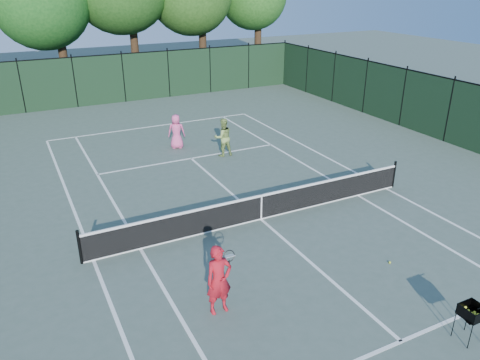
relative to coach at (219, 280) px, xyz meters
name	(u,v)px	position (x,y,z in m)	size (l,w,h in m)	color
ground	(261,219)	(3.17, 3.61, -0.89)	(90.00, 90.00, 0.00)	#49594D
sideline_doubles_left	(94,260)	(-2.32, 3.61, -0.89)	(0.10, 23.77, 0.01)	white
sideline_doubles_right	(386,188)	(8.65, 3.61, -0.89)	(0.10, 23.77, 0.01)	white
sideline_singles_left	(140,249)	(-0.95, 3.61, -0.89)	(0.10, 23.77, 0.01)	white
sideline_singles_right	(358,195)	(7.28, 3.61, -0.89)	(0.10, 23.77, 0.01)	white
baseline_far	(154,126)	(3.17, 15.50, -0.89)	(10.97, 0.10, 0.01)	white
service_line_near	(401,341)	(3.17, -2.79, -0.89)	(8.23, 0.10, 0.01)	white
service_line_far	(191,158)	(3.17, 10.01, -0.89)	(8.23, 0.10, 0.01)	white
center_service_line	(261,219)	(3.17, 3.61, -0.89)	(0.10, 12.80, 0.01)	white
tennis_net	(261,207)	(3.17, 3.61, -0.41)	(11.69, 0.09, 1.06)	black
fence_far	(124,78)	(3.17, 21.61, 0.61)	(24.00, 0.05, 3.00)	black
coach	(219,280)	(0.00, 0.00, 0.00)	(0.92, 0.63, 1.78)	red
player_pink	(176,131)	(3.10, 11.63, -0.08)	(0.92, 0.76, 1.62)	#E5518E
player_green	(223,137)	(4.62, 9.71, -0.03)	(0.87, 0.70, 1.73)	#89A552
ball_hopper	(472,312)	(4.52, -3.38, -0.14)	(0.56, 0.56, 0.90)	black
loose_ball_midcourt	(390,262)	(5.14, -0.33, -0.86)	(0.07, 0.07, 0.07)	#B6CA29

